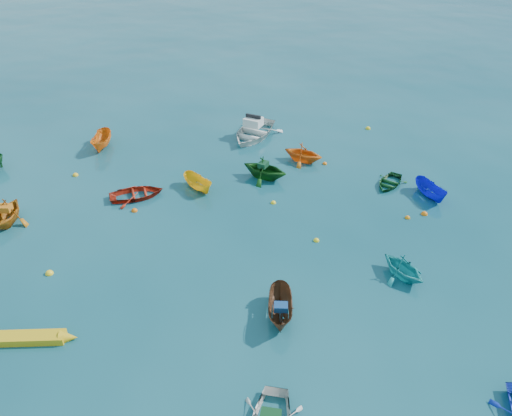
{
  "coord_description": "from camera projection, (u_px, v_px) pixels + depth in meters",
  "views": [
    {
      "loc": [
        -2.05,
        -17.86,
        15.54
      ],
      "look_at": [
        0.0,
        5.0,
        0.4
      ],
      "focal_mm": 35.0,
      "sensor_mm": 36.0,
      "label": 1
    }
  ],
  "objects": [
    {
      "name": "tarp_green_b",
      "position": [
        263.0,
        164.0,
        30.62
      ],
      "size": [
        0.77,
        0.82,
        0.32
      ],
      "primitive_type": "cube",
      "rotation": [
        0.0,
        0.0,
        1.0
      ],
      "color": "#0F3E23",
      "rests_on": "dinghy_green_n"
    },
    {
      "name": "ground",
      "position": [
        265.0,
        273.0,
        23.56
      ],
      "size": [
        160.0,
        160.0,
        0.0
      ],
      "primitive_type": "plane",
      "color": "#0A3D4D",
      "rests_on": "ground"
    },
    {
      "name": "buoy_ye_a",
      "position": [
        316.0,
        241.0,
        25.66
      ],
      "size": [
        0.31,
        0.31,
        0.31
      ],
      "primitive_type": "sphere",
      "color": "yellow",
      "rests_on": "ground"
    },
    {
      "name": "buoy_or_d",
      "position": [
        407.0,
        218.0,
        27.39
      ],
      "size": [
        0.3,
        0.3,
        0.3
      ],
      "primitive_type": "sphere",
      "color": "orange",
      "rests_on": "ground"
    },
    {
      "name": "dinghy_green_e",
      "position": [
        389.0,
        185.0,
        30.38
      ],
      "size": [
        2.94,
        3.08,
        0.52
      ],
      "primitive_type": "imported",
      "rotation": [
        0.0,
        0.0,
        -0.65
      ],
      "color": "#10481D",
      "rests_on": "ground"
    },
    {
      "name": "dinghy_cyan_se",
      "position": [
        402.0,
        276.0,
        23.37
      ],
      "size": [
        2.91,
        3.05,
        1.25
      ],
      "primitive_type": "imported",
      "rotation": [
        0.0,
        0.0,
        0.48
      ],
      "color": "teal",
      "rests_on": "ground"
    },
    {
      "name": "sampan_yellow_mid",
      "position": [
        199.0,
        189.0,
        29.95
      ],
      "size": [
        2.22,
        2.59,
        0.97
      ],
      "primitive_type": "imported",
      "rotation": [
        0.0,
        0.0,
        0.61
      ],
      "color": "yellow",
      "rests_on": "ground"
    },
    {
      "name": "buoy_or_a",
      "position": [
        58.0,
        337.0,
        20.25
      ],
      "size": [
        0.34,
        0.34,
        0.34
      ],
      "primitive_type": "sphere",
      "color": "orange",
      "rests_on": "ground"
    },
    {
      "name": "sampan_blue_far",
      "position": [
        429.0,
        196.0,
        29.25
      ],
      "size": [
        1.61,
        2.71,
        0.99
      ],
      "primitive_type": "imported",
      "rotation": [
        0.0,
        0.0,
        0.27
      ],
      "color": "#1014CA",
      "rests_on": "ground"
    },
    {
      "name": "buoy_or_e",
      "position": [
        325.0,
        164.0,
        32.59
      ],
      "size": [
        0.3,
        0.3,
        0.3
      ],
      "primitive_type": "sphere",
      "color": "orange",
      "rests_on": "ground"
    },
    {
      "name": "dinghy_green_n",
      "position": [
        265.0,
        178.0,
        31.09
      ],
      "size": [
        3.76,
        3.63,
        1.51
      ],
      "primitive_type": "imported",
      "rotation": [
        0.0,
        0.0,
        1.0
      ],
      "color": "#104813",
      "rests_on": "ground"
    },
    {
      "name": "motorboat_white",
      "position": [
        253.0,
        136.0,
        36.09
      ],
      "size": [
        5.32,
        5.8,
        1.58
      ],
      "primitive_type": "imported",
      "rotation": [
        0.0,
        0.0,
        -0.53
      ],
      "color": "white",
      "rests_on": "ground"
    },
    {
      "name": "dinghy_orange_w",
      "position": [
        9.0,
        223.0,
        27.02
      ],
      "size": [
        2.72,
        3.06,
        1.48
      ],
      "primitive_type": "imported",
      "rotation": [
        0.0,
        0.0,
        -0.11
      ],
      "color": "#BC6511",
      "rests_on": "ground"
    },
    {
      "name": "dinghy_red_nw",
      "position": [
        137.0,
        197.0,
        29.21
      ],
      "size": [
        3.5,
        2.83,
        0.64
      ],
      "primitive_type": "imported",
      "rotation": [
        0.0,
        0.0,
        1.79
      ],
      "color": "#A8200E",
      "rests_on": "ground"
    },
    {
      "name": "buoy_ye_d",
      "position": [
        76.0,
        176.0,
        31.32
      ],
      "size": [
        0.36,
        0.36,
        0.36
      ],
      "primitive_type": "sphere",
      "color": "yellow",
      "rests_on": "ground"
    },
    {
      "name": "tarp_orange_a",
      "position": [
        5.0,
        208.0,
        26.57
      ],
      "size": [
        0.74,
        0.59,
        0.33
      ],
      "primitive_type": "cube",
      "rotation": [
        0.0,
        0.0,
        -0.11
      ],
      "color": "orange",
      "rests_on": "dinghy_orange_w"
    },
    {
      "name": "buoy_ye_c",
      "position": [
        273.0,
        203.0,
        28.66
      ],
      "size": [
        0.3,
        0.3,
        0.3
      ],
      "primitive_type": "sphere",
      "color": "yellow",
      "rests_on": "ground"
    },
    {
      "name": "kayak_yellow",
      "position": [
        22.0,
        341.0,
        20.09
      ],
      "size": [
        4.25,
        0.85,
        0.43
      ],
      "primitive_type": null,
      "rotation": [
        0.0,
        0.0,
        1.52
      ],
      "color": "gold",
      "rests_on": "ground"
    },
    {
      "name": "buoy_ye_e",
      "position": [
        368.0,
        129.0,
        37.19
      ],
      "size": [
        0.37,
        0.37,
        0.37
      ],
      "primitive_type": "sphere",
      "color": "yellow",
      "rests_on": "ground"
    },
    {
      "name": "buoy_or_c",
      "position": [
        135.0,
        211.0,
        27.97
      ],
      "size": [
        0.35,
        0.35,
        0.35
      ],
      "primitive_type": "sphere",
      "color": "orange",
      "rests_on": "ground"
    },
    {
      "name": "sampan_orange_n",
      "position": [
        103.0,
        147.0,
        34.62
      ],
      "size": [
        1.34,
        2.99,
        1.12
      ],
      "primitive_type": "imported",
      "rotation": [
        0.0,
        0.0,
        -0.08
      ],
      "color": "orange",
      "rests_on": "ground"
    },
    {
      "name": "sampan_brown_mid",
      "position": [
        280.0,
        316.0,
        21.23
      ],
      "size": [
        1.41,
        2.93,
        1.09
      ],
      "primitive_type": "imported",
      "rotation": [
        0.0,
        0.0,
        -0.13
      ],
      "color": "brown",
      "rests_on": "ground"
    },
    {
      "name": "dinghy_orange_far",
      "position": [
        303.0,
        161.0,
        32.95
      ],
      "size": [
        3.41,
        3.3,
        1.37
      ],
      "primitive_type": "imported",
      "rotation": [
        0.0,
        0.0,
        1.0
      ],
      "color": "orange",
      "rests_on": "ground"
    },
    {
      "name": "buoy_or_b",
      "position": [
        424.0,
        214.0,
        27.69
      ],
      "size": [
        0.36,
        0.36,
        0.36
      ],
      "primitive_type": "sphere",
      "color": "orange",
      "rests_on": "ground"
    },
    {
      "name": "tarp_blue_a",
      "position": [
        281.0,
        307.0,
        20.73
      ],
      "size": [
        0.63,
        0.51,
        0.28
      ],
      "primitive_type": "cube",
      "rotation": [
        0.0,
        0.0,
        -0.13
      ],
      "color": "navy",
      "rests_on": "sampan_brown_mid"
    },
    {
      "name": "buoy_ye_b",
      "position": [
        50.0,
        274.0,
        23.52
      ],
      "size": [
        0.38,
        0.38,
        0.38
      ],
      "primitive_type": "sphere",
      "color": "yellow",
      "rests_on": "ground"
    }
  ]
}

